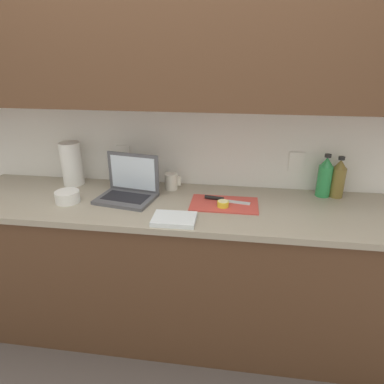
{
  "coord_description": "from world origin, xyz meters",
  "views": [
    {
      "loc": [
        0.37,
        -1.74,
        1.71
      ],
      "look_at": [
        0.13,
        -0.01,
        0.99
      ],
      "focal_mm": 32.0,
      "sensor_mm": 36.0,
      "label": 1
    }
  ],
  "objects_px": {
    "knife": "(219,199)",
    "bowl_white": "(67,197)",
    "cutting_board": "(224,204)",
    "measuring_cup": "(171,181)",
    "lemon_half_cut": "(223,204)",
    "bottle_green_soda": "(325,177)",
    "laptop": "(129,188)",
    "bottle_oil_tall": "(338,179)",
    "paper_towel_roll": "(72,164)"
  },
  "relations": [
    {
      "from": "cutting_board",
      "to": "bottle_oil_tall",
      "type": "bearing_deg",
      "value": 18.14
    },
    {
      "from": "bottle_green_soda",
      "to": "bottle_oil_tall",
      "type": "bearing_deg",
      "value": -0.0
    },
    {
      "from": "paper_towel_roll",
      "to": "laptop",
      "type": "bearing_deg",
      "value": -21.54
    },
    {
      "from": "lemon_half_cut",
      "to": "bowl_white",
      "type": "xyz_separation_m",
      "value": [
        -0.88,
        -0.04,
        0.01
      ]
    },
    {
      "from": "cutting_board",
      "to": "bottle_oil_tall",
      "type": "xyz_separation_m",
      "value": [
        0.65,
        0.21,
        0.11
      ]
    },
    {
      "from": "cutting_board",
      "to": "knife",
      "type": "xyz_separation_m",
      "value": [
        -0.03,
        0.04,
        0.01
      ]
    },
    {
      "from": "knife",
      "to": "lemon_half_cut",
      "type": "bearing_deg",
      "value": -63.63
    },
    {
      "from": "knife",
      "to": "lemon_half_cut",
      "type": "height_order",
      "value": "lemon_half_cut"
    },
    {
      "from": "measuring_cup",
      "to": "paper_towel_roll",
      "type": "height_order",
      "value": "paper_towel_roll"
    },
    {
      "from": "bottle_green_soda",
      "to": "knife",
      "type": "bearing_deg",
      "value": -164.01
    },
    {
      "from": "cutting_board",
      "to": "paper_towel_roll",
      "type": "xyz_separation_m",
      "value": [
        -0.98,
        0.19,
        0.13
      ]
    },
    {
      "from": "bottle_oil_tall",
      "to": "laptop",
      "type": "bearing_deg",
      "value": -171.06
    },
    {
      "from": "knife",
      "to": "bottle_green_soda",
      "type": "relative_size",
      "value": 1.02
    },
    {
      "from": "laptop",
      "to": "bottle_oil_tall",
      "type": "relative_size",
      "value": 1.45
    },
    {
      "from": "laptop",
      "to": "bottle_oil_tall",
      "type": "height_order",
      "value": "laptop"
    },
    {
      "from": "bottle_oil_tall",
      "to": "paper_towel_roll",
      "type": "relative_size",
      "value": 0.89
    },
    {
      "from": "lemon_half_cut",
      "to": "paper_towel_roll",
      "type": "height_order",
      "value": "paper_towel_roll"
    },
    {
      "from": "lemon_half_cut",
      "to": "measuring_cup",
      "type": "distance_m",
      "value": 0.41
    },
    {
      "from": "cutting_board",
      "to": "knife",
      "type": "relative_size",
      "value": 1.44
    },
    {
      "from": "lemon_half_cut",
      "to": "bowl_white",
      "type": "distance_m",
      "value": 0.89
    },
    {
      "from": "measuring_cup",
      "to": "paper_towel_roll",
      "type": "relative_size",
      "value": 0.37
    },
    {
      "from": "paper_towel_roll",
      "to": "lemon_half_cut",
      "type": "bearing_deg",
      "value": -13.33
    },
    {
      "from": "laptop",
      "to": "cutting_board",
      "type": "relative_size",
      "value": 0.95
    },
    {
      "from": "knife",
      "to": "bottle_oil_tall",
      "type": "relative_size",
      "value": 1.07
    },
    {
      "from": "cutting_board",
      "to": "measuring_cup",
      "type": "xyz_separation_m",
      "value": [
        -0.34,
        0.19,
        0.05
      ]
    },
    {
      "from": "cutting_board",
      "to": "measuring_cup",
      "type": "height_order",
      "value": "measuring_cup"
    },
    {
      "from": "laptop",
      "to": "bottle_green_soda",
      "type": "xyz_separation_m",
      "value": [
        1.13,
        0.19,
        0.06
      ]
    },
    {
      "from": "bottle_green_soda",
      "to": "lemon_half_cut",
      "type": "bearing_deg",
      "value": -156.2
    },
    {
      "from": "cutting_board",
      "to": "laptop",
      "type": "bearing_deg",
      "value": 177.71
    },
    {
      "from": "measuring_cup",
      "to": "knife",
      "type": "bearing_deg",
      "value": -25.98
    },
    {
      "from": "measuring_cup",
      "to": "bowl_white",
      "type": "bearing_deg",
      "value": -153.19
    },
    {
      "from": "bottle_green_soda",
      "to": "bowl_white",
      "type": "distance_m",
      "value": 1.49
    },
    {
      "from": "laptop",
      "to": "cutting_board",
      "type": "height_order",
      "value": "laptop"
    },
    {
      "from": "measuring_cup",
      "to": "bowl_white",
      "type": "distance_m",
      "value": 0.62
    },
    {
      "from": "bottle_green_soda",
      "to": "laptop",
      "type": "bearing_deg",
      "value": -170.47
    },
    {
      "from": "lemon_half_cut",
      "to": "cutting_board",
      "type": "bearing_deg",
      "value": 83.3
    },
    {
      "from": "measuring_cup",
      "to": "paper_towel_roll",
      "type": "xyz_separation_m",
      "value": [
        -0.64,
        -0.0,
        0.09
      ]
    },
    {
      "from": "lemon_half_cut",
      "to": "bowl_white",
      "type": "relative_size",
      "value": 0.46
    },
    {
      "from": "laptop",
      "to": "bottle_green_soda",
      "type": "height_order",
      "value": "bottle_green_soda"
    },
    {
      "from": "cutting_board",
      "to": "measuring_cup",
      "type": "relative_size",
      "value": 3.7
    },
    {
      "from": "bottle_oil_tall",
      "to": "bowl_white",
      "type": "distance_m",
      "value": 1.57
    },
    {
      "from": "laptop",
      "to": "bowl_white",
      "type": "distance_m",
      "value": 0.35
    },
    {
      "from": "cutting_board",
      "to": "measuring_cup",
      "type": "bearing_deg",
      "value": 150.62
    },
    {
      "from": "bottle_green_soda",
      "to": "paper_towel_roll",
      "type": "xyz_separation_m",
      "value": [
        -1.56,
        -0.02,
        0.02
      ]
    },
    {
      "from": "knife",
      "to": "bowl_white",
      "type": "relative_size",
      "value": 1.92
    },
    {
      "from": "cutting_board",
      "to": "paper_towel_roll",
      "type": "distance_m",
      "value": 1.01
    },
    {
      "from": "bowl_white",
      "to": "lemon_half_cut",
      "type": "bearing_deg",
      "value": 2.9
    },
    {
      "from": "knife",
      "to": "measuring_cup",
      "type": "relative_size",
      "value": 2.58
    },
    {
      "from": "cutting_board",
      "to": "bottle_green_soda",
      "type": "distance_m",
      "value": 0.62
    },
    {
      "from": "bowl_white",
      "to": "paper_towel_roll",
      "type": "distance_m",
      "value": 0.31
    }
  ]
}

